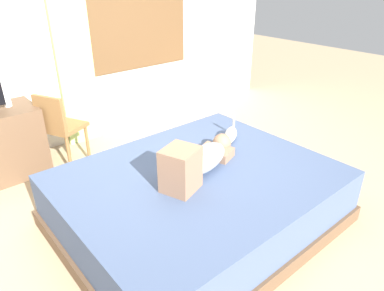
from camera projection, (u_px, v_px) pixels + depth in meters
name	position (u px, v px, depth m)	size (l,w,h in m)	color
ground_plane	(198.00, 214.00, 3.21)	(16.00, 16.00, 0.00)	tan
back_wall_with_window	(74.00, 22.00, 4.12)	(6.40, 0.14, 2.90)	silver
bed	(198.00, 199.00, 3.00)	(2.22, 1.80, 0.50)	brown
person_lying	(199.00, 160.00, 2.86)	(0.93, 0.52, 0.34)	#8C939E
cat	(230.00, 135.00, 3.40)	(0.31, 0.25, 0.21)	silver
cup	(7.00, 102.00, 3.60)	(0.07, 0.07, 0.10)	white
chair_by_desk	(59.00, 125.00, 3.77)	(0.51, 0.51, 0.86)	brown
curtain_left	(71.00, 38.00, 4.04)	(0.44, 0.06, 2.59)	#ADCC75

